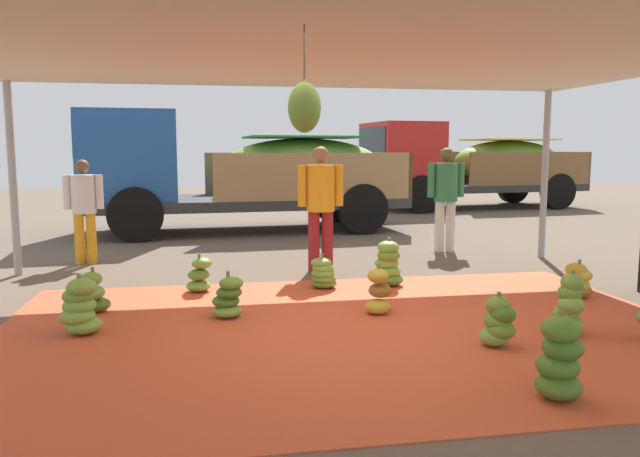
{
  "coord_description": "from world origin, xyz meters",
  "views": [
    {
      "loc": [
        -1.27,
        -5.42,
        1.67
      ],
      "look_at": [
        0.03,
        1.78,
        0.73
      ],
      "focal_mm": 34.74,
      "sensor_mm": 36.0,
      "label": 1
    }
  ],
  "objects_px": {
    "worker_2": "(446,191)",
    "banana_bunch_10": "(560,360)",
    "banana_bunch_12": "(199,276)",
    "worker_0": "(321,199)",
    "banana_bunch_9": "(228,298)",
    "banana_bunch_1": "(80,308)",
    "banana_bunch_5": "(388,265)",
    "banana_bunch_4": "(94,294)",
    "cargo_truck_far": "(467,165)",
    "cargo_truck_main": "(237,171)",
    "banana_bunch_0": "(323,274)",
    "banana_bunch_6": "(379,293)",
    "banana_bunch_3": "(578,281)",
    "banana_bunch_7": "(570,306)",
    "worker_1": "(84,203)",
    "banana_bunch_8": "(498,323)"
  },
  "relations": [
    {
      "from": "worker_2",
      "to": "banana_bunch_10",
      "type": "bearing_deg",
      "value": -104.49
    },
    {
      "from": "banana_bunch_12",
      "to": "worker_2",
      "type": "relative_size",
      "value": 0.26
    },
    {
      "from": "worker_0",
      "to": "worker_2",
      "type": "bearing_deg",
      "value": 29.39
    },
    {
      "from": "banana_bunch_9",
      "to": "worker_2",
      "type": "xyz_separation_m",
      "value": [
        3.64,
        3.47,
        0.79
      ]
    },
    {
      "from": "banana_bunch_1",
      "to": "banana_bunch_5",
      "type": "bearing_deg",
      "value": 23.44
    },
    {
      "from": "banana_bunch_12",
      "to": "worker_0",
      "type": "relative_size",
      "value": 0.26
    },
    {
      "from": "banana_bunch_4",
      "to": "cargo_truck_far",
      "type": "height_order",
      "value": "cargo_truck_far"
    },
    {
      "from": "banana_bunch_5",
      "to": "cargo_truck_main",
      "type": "xyz_separation_m",
      "value": [
        -1.57,
        5.56,
        0.96
      ]
    },
    {
      "from": "banana_bunch_12",
      "to": "cargo_truck_far",
      "type": "height_order",
      "value": "cargo_truck_far"
    },
    {
      "from": "banana_bunch_0",
      "to": "cargo_truck_main",
      "type": "relative_size",
      "value": 0.07
    },
    {
      "from": "banana_bunch_1",
      "to": "banana_bunch_4",
      "type": "bearing_deg",
      "value": 90.99
    },
    {
      "from": "banana_bunch_6",
      "to": "worker_0",
      "type": "height_order",
      "value": "worker_0"
    },
    {
      "from": "banana_bunch_3",
      "to": "cargo_truck_far",
      "type": "height_order",
      "value": "cargo_truck_far"
    },
    {
      "from": "banana_bunch_12",
      "to": "worker_2",
      "type": "bearing_deg",
      "value": 29.99
    },
    {
      "from": "banana_bunch_7",
      "to": "worker_1",
      "type": "bearing_deg",
      "value": 137.61
    },
    {
      "from": "banana_bunch_12",
      "to": "cargo_truck_far",
      "type": "xyz_separation_m",
      "value": [
        7.43,
        9.46,
        1.05
      ]
    },
    {
      "from": "banana_bunch_5",
      "to": "worker_0",
      "type": "height_order",
      "value": "worker_0"
    },
    {
      "from": "worker_0",
      "to": "worker_2",
      "type": "xyz_separation_m",
      "value": [
        2.31,
        1.3,
        -0.01
      ]
    },
    {
      "from": "banana_bunch_4",
      "to": "cargo_truck_main",
      "type": "relative_size",
      "value": 0.07
    },
    {
      "from": "banana_bunch_9",
      "to": "banana_bunch_10",
      "type": "relative_size",
      "value": 0.77
    },
    {
      "from": "worker_2",
      "to": "banana_bunch_3",
      "type": "bearing_deg",
      "value": -85.29
    },
    {
      "from": "banana_bunch_1",
      "to": "banana_bunch_10",
      "type": "height_order",
      "value": "banana_bunch_10"
    },
    {
      "from": "banana_bunch_4",
      "to": "banana_bunch_9",
      "type": "distance_m",
      "value": 1.41
    },
    {
      "from": "banana_bunch_6",
      "to": "cargo_truck_far",
      "type": "distance_m",
      "value": 12.22
    },
    {
      "from": "banana_bunch_0",
      "to": "worker_2",
      "type": "relative_size",
      "value": 0.26
    },
    {
      "from": "banana_bunch_10",
      "to": "cargo_truck_far",
      "type": "relative_size",
      "value": 0.09
    },
    {
      "from": "banana_bunch_5",
      "to": "cargo_truck_main",
      "type": "height_order",
      "value": "cargo_truck_main"
    },
    {
      "from": "banana_bunch_4",
      "to": "banana_bunch_10",
      "type": "distance_m",
      "value": 4.49
    },
    {
      "from": "cargo_truck_far",
      "to": "banana_bunch_0",
      "type": "bearing_deg",
      "value": -122.01
    },
    {
      "from": "banana_bunch_0",
      "to": "worker_2",
      "type": "xyz_separation_m",
      "value": [
        2.47,
        2.37,
        0.81
      ]
    },
    {
      "from": "worker_0",
      "to": "worker_2",
      "type": "height_order",
      "value": "worker_0"
    },
    {
      "from": "banana_bunch_1",
      "to": "banana_bunch_9",
      "type": "distance_m",
      "value": 1.38
    },
    {
      "from": "cargo_truck_far",
      "to": "banana_bunch_8",
      "type": "bearing_deg",
      "value": -112.28
    },
    {
      "from": "banana_bunch_4",
      "to": "banana_bunch_5",
      "type": "distance_m",
      "value": 3.4
    },
    {
      "from": "banana_bunch_4",
      "to": "banana_bunch_12",
      "type": "height_order",
      "value": "banana_bunch_4"
    },
    {
      "from": "cargo_truck_far",
      "to": "banana_bunch_5",
      "type": "bearing_deg",
      "value": -118.36
    },
    {
      "from": "banana_bunch_6",
      "to": "banana_bunch_8",
      "type": "distance_m",
      "value": 1.4
    },
    {
      "from": "banana_bunch_3",
      "to": "banana_bunch_12",
      "type": "bearing_deg",
      "value": 165.98
    },
    {
      "from": "banana_bunch_3",
      "to": "worker_0",
      "type": "height_order",
      "value": "worker_0"
    },
    {
      "from": "banana_bunch_1",
      "to": "cargo_truck_far",
      "type": "xyz_separation_m",
      "value": [
        8.47,
        10.99,
        0.99
      ]
    },
    {
      "from": "banana_bunch_0",
      "to": "worker_1",
      "type": "distance_m",
      "value": 3.93
    },
    {
      "from": "banana_bunch_0",
      "to": "cargo_truck_main",
      "type": "bearing_deg",
      "value": 97.73
    },
    {
      "from": "banana_bunch_4",
      "to": "banana_bunch_8",
      "type": "bearing_deg",
      "value": -26.31
    },
    {
      "from": "banana_bunch_6",
      "to": "banana_bunch_5",
      "type": "bearing_deg",
      "value": 69.19
    },
    {
      "from": "banana_bunch_3",
      "to": "banana_bunch_6",
      "type": "height_order",
      "value": "banana_bunch_6"
    },
    {
      "from": "banana_bunch_10",
      "to": "worker_0",
      "type": "relative_size",
      "value": 0.35
    },
    {
      "from": "banana_bunch_0",
      "to": "banana_bunch_8",
      "type": "bearing_deg",
      "value": -66.83
    },
    {
      "from": "banana_bunch_8",
      "to": "banana_bunch_10",
      "type": "xyz_separation_m",
      "value": [
        -0.11,
        -1.1,
        0.06
      ]
    },
    {
      "from": "cargo_truck_main",
      "to": "worker_0",
      "type": "distance_m",
      "value": 4.59
    },
    {
      "from": "banana_bunch_8",
      "to": "worker_2",
      "type": "height_order",
      "value": "worker_2"
    }
  ]
}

